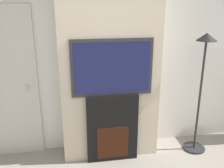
{
  "coord_description": "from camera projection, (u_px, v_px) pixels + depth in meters",
  "views": [
    {
      "loc": [
        -0.48,
        -1.25,
        2.02
      ],
      "look_at": [
        0.0,
        1.63,
        1.06
      ],
      "focal_mm": 40.0,
      "sensor_mm": 36.0,
      "label": 1
    }
  ],
  "objects": [
    {
      "name": "wall_back",
      "position": [
        107.0,
        54.0,
        3.36
      ],
      "size": [
        6.0,
        0.06,
        2.7
      ],
      "color": "silver",
      "rests_on": "ground_plane"
    },
    {
      "name": "chimney_breast",
      "position": [
        110.0,
        58.0,
        3.16
      ],
      "size": [
        1.26,
        0.37,
        2.7
      ],
      "color": "beige",
      "rests_on": "ground_plane"
    },
    {
      "name": "fireplace",
      "position": [
        112.0,
        128.0,
        3.26
      ],
      "size": [
        0.66,
        0.15,
        0.92
      ],
      "color": "black",
      "rests_on": "ground_plane"
    },
    {
      "name": "television",
      "position": [
        112.0,
        68.0,
        3.01
      ],
      "size": [
        1.0,
        0.07,
        0.7
      ],
      "color": "#2D2D33",
      "rests_on": "fireplace"
    },
    {
      "name": "floor_lamp",
      "position": [
        203.0,
        73.0,
        3.26
      ],
      "size": [
        0.31,
        0.31,
        1.66
      ],
      "color": "#262628",
      "rests_on": "ground_plane"
    },
    {
      "name": "entry_door",
      "position": [
        1.0,
        86.0,
        3.2
      ],
      "size": [
        0.92,
        0.09,
        2.0
      ],
      "color": "beige",
      "rests_on": "ground_plane"
    }
  ]
}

